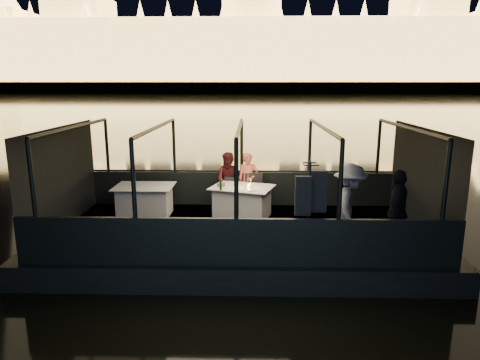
{
  "coord_description": "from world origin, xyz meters",
  "views": [
    {
      "loc": [
        0.26,
        -9.21,
        3.74
      ],
      "look_at": [
        0.0,
        0.4,
        1.55
      ],
      "focal_mm": 32.0,
      "sensor_mm": 36.0,
      "label": 1
    }
  ],
  "objects_px": {
    "chair_port_left": "(232,194)",
    "dining_table_aft": "(145,200)",
    "passenger_stripe": "(349,209)",
    "dining_table_central": "(242,202)",
    "coat_stand": "(309,213)",
    "person_man_maroon": "(229,181)",
    "person_woman_coral": "(248,181)",
    "chair_port_right": "(254,195)",
    "passenger_dark": "(397,211)",
    "wine_bottle": "(221,184)"
  },
  "relations": [
    {
      "from": "chair_port_left",
      "to": "person_woman_coral",
      "type": "relative_size",
      "value": 0.58
    },
    {
      "from": "person_woman_coral",
      "to": "passenger_dark",
      "type": "distance_m",
      "value": 4.11
    },
    {
      "from": "dining_table_aft",
      "to": "dining_table_central",
      "type": "bearing_deg",
      "value": -1.15
    },
    {
      "from": "coat_stand",
      "to": "person_woman_coral",
      "type": "height_order",
      "value": "coat_stand"
    },
    {
      "from": "chair_port_left",
      "to": "chair_port_right",
      "type": "xyz_separation_m",
      "value": [
        0.57,
        0.0,
        0.0
      ]
    },
    {
      "from": "person_woman_coral",
      "to": "wine_bottle",
      "type": "xyz_separation_m",
      "value": [
        -0.63,
        -1.07,
        0.17
      ]
    },
    {
      "from": "chair_port_right",
      "to": "chair_port_left",
      "type": "bearing_deg",
      "value": -179.23
    },
    {
      "from": "coat_stand",
      "to": "person_woman_coral",
      "type": "bearing_deg",
      "value": 109.28
    },
    {
      "from": "person_woman_coral",
      "to": "passenger_dark",
      "type": "xyz_separation_m",
      "value": [
        2.88,
        -2.94,
        0.1
      ]
    },
    {
      "from": "dining_table_aft",
      "to": "passenger_stripe",
      "type": "distance_m",
      "value": 5.05
    },
    {
      "from": "passenger_stripe",
      "to": "dining_table_central",
      "type": "bearing_deg",
      "value": 55.77
    },
    {
      "from": "passenger_stripe",
      "to": "wine_bottle",
      "type": "relative_size",
      "value": 6.28
    },
    {
      "from": "person_man_maroon",
      "to": "passenger_dark",
      "type": "distance_m",
      "value": 4.47
    },
    {
      "from": "person_woman_coral",
      "to": "wine_bottle",
      "type": "distance_m",
      "value": 1.26
    },
    {
      "from": "coat_stand",
      "to": "passenger_stripe",
      "type": "height_order",
      "value": "coat_stand"
    },
    {
      "from": "chair_port_left",
      "to": "dining_table_aft",
      "type": "bearing_deg",
      "value": -158.71
    },
    {
      "from": "chair_port_right",
      "to": "passenger_stripe",
      "type": "height_order",
      "value": "passenger_stripe"
    },
    {
      "from": "dining_table_aft",
      "to": "person_woman_coral",
      "type": "xyz_separation_m",
      "value": [
        2.56,
        0.67,
        0.36
      ]
    },
    {
      "from": "dining_table_central",
      "to": "coat_stand",
      "type": "xyz_separation_m",
      "value": [
        1.28,
        -2.55,
        0.51
      ]
    },
    {
      "from": "coat_stand",
      "to": "passenger_dark",
      "type": "xyz_separation_m",
      "value": [
        1.73,
        0.34,
        -0.05
      ]
    },
    {
      "from": "person_man_maroon",
      "to": "coat_stand",
      "type": "bearing_deg",
      "value": -55.63
    },
    {
      "from": "passenger_stripe",
      "to": "chair_port_left",
      "type": "bearing_deg",
      "value": 53.71
    },
    {
      "from": "dining_table_central",
      "to": "coat_stand",
      "type": "height_order",
      "value": "coat_stand"
    },
    {
      "from": "chair_port_left",
      "to": "person_woman_coral",
      "type": "bearing_deg",
      "value": 43.64
    },
    {
      "from": "person_man_maroon",
      "to": "dining_table_aft",
      "type": "bearing_deg",
      "value": -154.18
    },
    {
      "from": "dining_table_central",
      "to": "coat_stand",
      "type": "relative_size",
      "value": 0.77
    },
    {
      "from": "chair_port_left",
      "to": "wine_bottle",
      "type": "xyz_separation_m",
      "value": [
        -0.22,
        -0.8,
        0.47
      ]
    },
    {
      "from": "passenger_stripe",
      "to": "passenger_dark",
      "type": "relative_size",
      "value": 1.05
    },
    {
      "from": "chair_port_right",
      "to": "coat_stand",
      "type": "distance_m",
      "value": 3.2
    },
    {
      "from": "chair_port_left",
      "to": "wine_bottle",
      "type": "distance_m",
      "value": 0.95
    },
    {
      "from": "dining_table_central",
      "to": "passenger_dark",
      "type": "xyz_separation_m",
      "value": [
        3.02,
        -2.22,
        0.47
      ]
    },
    {
      "from": "dining_table_central",
      "to": "chair_port_left",
      "type": "relative_size",
      "value": 1.69
    },
    {
      "from": "chair_port_right",
      "to": "coat_stand",
      "type": "xyz_separation_m",
      "value": [
        1.0,
        -3.0,
        0.45
      ]
    },
    {
      "from": "person_man_maroon",
      "to": "wine_bottle",
      "type": "distance_m",
      "value": 1.09
    },
    {
      "from": "coat_stand",
      "to": "chair_port_right",
      "type": "bearing_deg",
      "value": 108.33
    },
    {
      "from": "dining_table_central",
      "to": "person_woman_coral",
      "type": "xyz_separation_m",
      "value": [
        0.14,
        0.72,
        0.36
      ]
    },
    {
      "from": "dining_table_central",
      "to": "person_woman_coral",
      "type": "relative_size",
      "value": 0.98
    },
    {
      "from": "coat_stand",
      "to": "passenger_stripe",
      "type": "distance_m",
      "value": 0.97
    },
    {
      "from": "coat_stand",
      "to": "person_man_maroon",
      "type": "bearing_deg",
      "value": 116.49
    },
    {
      "from": "passenger_stripe",
      "to": "coat_stand",
      "type": "bearing_deg",
      "value": 128.72
    },
    {
      "from": "dining_table_central",
      "to": "dining_table_aft",
      "type": "relative_size",
      "value": 1.01
    },
    {
      "from": "dining_table_aft",
      "to": "coat_stand",
      "type": "xyz_separation_m",
      "value": [
        3.71,
        -2.6,
        0.51
      ]
    },
    {
      "from": "person_woman_coral",
      "to": "wine_bottle",
      "type": "bearing_deg",
      "value": -125.84
    },
    {
      "from": "dining_table_aft",
      "to": "chair_port_left",
      "type": "height_order",
      "value": "chair_port_left"
    },
    {
      "from": "person_man_maroon",
      "to": "chair_port_left",
      "type": "bearing_deg",
      "value": -67.71
    },
    {
      "from": "person_woman_coral",
      "to": "person_man_maroon",
      "type": "relative_size",
      "value": 0.99
    },
    {
      "from": "dining_table_aft",
      "to": "person_woman_coral",
      "type": "bearing_deg",
      "value": 14.69
    },
    {
      "from": "chair_port_left",
      "to": "chair_port_right",
      "type": "distance_m",
      "value": 0.57
    },
    {
      "from": "chair_port_left",
      "to": "passenger_dark",
      "type": "bearing_deg",
      "value": -28.33
    },
    {
      "from": "person_man_maroon",
      "to": "passenger_dark",
      "type": "height_order",
      "value": "passenger_dark"
    }
  ]
}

